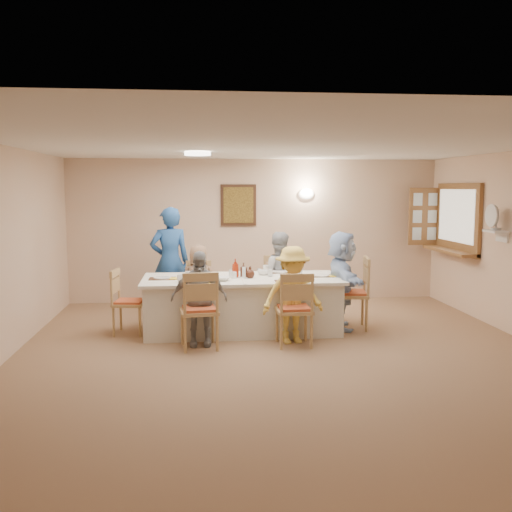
{
  "coord_description": "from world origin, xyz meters",
  "views": [
    {
      "loc": [
        -1.0,
        -6.5,
        2.01
      ],
      "look_at": [
        -0.2,
        1.4,
        1.05
      ],
      "focal_mm": 40.0,
      "sensor_mm": 36.0,
      "label": 1
    }
  ],
  "objects": [
    {
      "name": "serving_hatch",
      "position": [
        3.21,
        2.4,
        1.5
      ],
      "size": [
        0.06,
        1.5,
        1.15
      ],
      "primitive_type": "cube",
      "color": "brown",
      "rests_on": "room_walls"
    },
    {
      "name": "diner_front_left",
      "position": [
        -1.0,
        0.64,
        0.61
      ],
      "size": [
        0.72,
        0.3,
        1.22
      ],
      "primitive_type": "imported",
      "rotation": [
        0.0,
        0.0,
        -0.01
      ],
      "color": "#9A9A9A",
      "rests_on": "ground"
    },
    {
      "name": "chair_back_right",
      "position": [
        0.2,
        2.12,
        0.48
      ],
      "size": [
        0.51,
        0.51,
        0.95
      ],
      "primitive_type": null,
      "rotation": [
        0.0,
        0.0,
        -0.12
      ],
      "color": "tan",
      "rests_on": "ground"
    },
    {
      "name": "napkin_re",
      "position": [
        0.9,
        1.27,
        0.77
      ],
      "size": [
        0.15,
        0.15,
        0.01
      ],
      "primitive_type": "cube",
      "color": "yellow",
      "rests_on": "dining_table"
    },
    {
      "name": "plate_le",
      "position": [
        -1.5,
        1.32,
        0.77
      ],
      "size": [
        0.23,
        0.23,
        0.01
      ],
      "primitive_type": "cylinder",
      "color": "white",
      "rests_on": "dining_table"
    },
    {
      "name": "diner_back_left",
      "position": [
        -1.0,
        2.0,
        0.58
      ],
      "size": [
        0.65,
        0.5,
        1.16
      ],
      "primitive_type": "imported",
      "rotation": [
        0.0,
        0.0,
        3.02
      ],
      "color": "brown",
      "rests_on": "ground"
    },
    {
      "name": "placemat_fl",
      "position": [
        -1.0,
        0.9,
        0.76
      ],
      "size": [
        0.33,
        0.25,
        0.01
      ],
      "primitive_type": "cube",
      "color": "#472B19",
      "rests_on": "dining_table"
    },
    {
      "name": "plate_fl",
      "position": [
        -1.0,
        0.9,
        0.77
      ],
      "size": [
        0.23,
        0.23,
        0.01
      ],
      "primitive_type": "cylinder",
      "color": "white",
      "rests_on": "dining_table"
    },
    {
      "name": "dining_table",
      "position": [
        -0.4,
        1.32,
        0.38
      ],
      "size": [
        2.75,
        1.16,
        0.76
      ],
      "primitive_type": "cube",
      "color": "white",
      "rests_on": "ground"
    },
    {
      "name": "plate_re",
      "position": [
        0.72,
        1.32,
        0.77
      ],
      "size": [
        0.23,
        0.23,
        0.01
      ],
      "primitive_type": "cylinder",
      "color": "white",
      "rests_on": "dining_table"
    },
    {
      "name": "bowl_b",
      "position": [
        -0.07,
        1.55,
        0.79
      ],
      "size": [
        0.23,
        0.23,
        0.06
      ],
      "primitive_type": "imported",
      "rotation": [
        0.0,
        0.0,
        0.07
      ],
      "color": "white",
      "rests_on": "dining_table"
    },
    {
      "name": "plate_bl",
      "position": [
        -1.0,
        1.74,
        0.77
      ],
      "size": [
        0.23,
        0.23,
        0.01
      ],
      "primitive_type": "cylinder",
      "color": "white",
      "rests_on": "dining_table"
    },
    {
      "name": "diner_front_right",
      "position": [
        0.2,
        0.64,
        0.63
      ],
      "size": [
        0.98,
        0.75,
        1.26
      ],
      "primitive_type": "imported",
      "rotation": [
        0.0,
        0.0,
        0.18
      ],
      "color": "#F5CB53",
      "rests_on": "ground"
    },
    {
      "name": "fan_shelf",
      "position": [
        3.13,
        1.05,
        1.4
      ],
      "size": [
        0.22,
        0.36,
        0.03
      ],
      "primitive_type": "cube",
      "color": "white",
      "rests_on": "room_walls"
    },
    {
      "name": "room_walls",
      "position": [
        0.0,
        0.0,
        1.51
      ],
      "size": [
        7.0,
        7.0,
        7.0
      ],
      "color": "beige",
      "rests_on": "ground"
    },
    {
      "name": "diner_back_right",
      "position": [
        0.2,
        2.0,
        0.67
      ],
      "size": [
        0.78,
        0.67,
        1.34
      ],
      "primitive_type": "imported",
      "rotation": [
        0.0,
        0.0,
        3.02
      ],
      "color": "#A6A9AE",
      "rests_on": "ground"
    },
    {
      "name": "chair_front_right",
      "position": [
        0.2,
        0.52,
        0.48
      ],
      "size": [
        0.46,
        0.46,
        0.96
      ],
      "primitive_type": null,
      "rotation": [
        0.0,
        0.0,
        3.15
      ],
      "color": "tan",
      "rests_on": "ground"
    },
    {
      "name": "teacup_a",
      "position": [
        -1.23,
        1.02,
        0.81
      ],
      "size": [
        0.14,
        0.14,
        0.1
      ],
      "primitive_type": "imported",
      "rotation": [
        0.0,
        0.0,
        -0.07
      ],
      "color": "white",
      "rests_on": "dining_table"
    },
    {
      "name": "chair_right_end",
      "position": [
        1.15,
        1.32,
        0.52
      ],
      "size": [
        0.57,
        0.57,
        1.04
      ],
      "primitive_type": null,
      "rotation": [
        0.0,
        0.0,
        -1.72
      ],
      "color": "tan",
      "rests_on": "ground"
    },
    {
      "name": "wall_sconce",
      "position": [
        0.9,
        3.44,
        1.9
      ],
      "size": [
        0.26,
        0.09,
        0.18
      ],
      "primitive_type": "ellipsoid",
      "color": "white",
      "rests_on": "room_walls"
    },
    {
      "name": "placemat_bl",
      "position": [
        -1.0,
        1.74,
        0.76
      ],
      "size": [
        0.34,
        0.26,
        0.01
      ],
      "primitive_type": "cube",
      "color": "#472B19",
      "rests_on": "dining_table"
    },
    {
      "name": "placemat_fr",
      "position": [
        0.2,
        0.9,
        0.76
      ],
      "size": [
        0.37,
        0.28,
        0.01
      ],
      "primitive_type": "cube",
      "color": "#472B19",
      "rests_on": "dining_table"
    },
    {
      "name": "condiment_brown",
      "position": [
        -0.38,
        1.39,
        0.86
      ],
      "size": [
        0.09,
        0.1,
        0.2
      ],
      "primitive_type": "imported",
      "rotation": [
        0.0,
        0.0,
        0.03
      ],
      "color": "#3E1C10",
      "rests_on": "dining_table"
    },
    {
      "name": "diner_right_end",
      "position": [
        1.02,
        1.32,
        0.7
      ],
      "size": [
        1.37,
        0.65,
        1.4
      ],
      "primitive_type": "imported",
      "rotation": [
        0.0,
        0.0,
        1.48
      ],
      "color": "#BBD7FF",
      "rests_on": "ground"
    },
    {
      "name": "napkin_bl",
      "position": [
        -0.82,
        1.69,
        0.77
      ],
      "size": [
        0.15,
        0.15,
        0.01
      ],
      "primitive_type": "cube",
      "color": "yellow",
      "rests_on": "dining_table"
    },
    {
      "name": "condiment_malt",
      "position": [
        -0.3,
        1.27,
        0.84
      ],
      "size": [
        0.18,
        0.18,
        0.16
      ],
      "primitive_type": "imported",
      "rotation": [
        0.0,
        0.0,
        -0.21
      ],
      "color": "#3E1C10",
      "rests_on": "dining_table"
    },
    {
      "name": "chair_front_left",
      "position": [
        -1.0,
        0.52,
        0.5
      ],
      "size": [
        0.53,
        0.53,
        1.0
      ],
      "primitive_type": null,
      "rotation": [
        0.0,
        0.0,
        3.25
      ],
      "color": "tan",
      "rests_on": "ground"
    },
    {
      "name": "caregiver",
      "position": [
        -1.45,
        2.47,
        0.85
      ],
      "size": [
        0.79,
        0.66,
        1.71
      ],
      "primitive_type": "imported",
      "rotation": [
        0.0,
        0.0,
        3.35
      ],
      "color": "#234F90",
      "rests_on": "ground"
    },
    {
      "name": "placemat_br",
      "position": [
        0.2,
        1.74,
        0.76
      ],
      "size": [
        0.34,
        0.25,
        0.01
      ],
      "primitive_type": "cube",
      "color": "#472B19",
      "rests_on": "dining_table"
    },
    {
      "name": "plate_br",
      "position": [
        0.2,
        1.74,
        0.77
      ],
      "size": [
        0.25,
        0.25,
        0.02
      ],
      "primitive_type": "cylinder",
      "color": "white",
      "rests_on": "dining_table"
    },
    {
      "name": "desk_fan",
      "position": [
        3.1,
        1.05,
        1.55
      ],
      "size": [
        0.3,
        0.3,
        0.28
      ],
      "primitive_type": null,
      "color": "#A5A5A8",
      "rests_on": "fan_shelf"
    },
    {
      "name": "chair_back_left",
      "position": [
        -1.0,
        2.12,
        0.45
      ],
      "size": [
        0.43,
        0.43,
        0.89
      ],
      "primitive_type": null,
      "rotation": [
        0.0,
        0.0,
        0.0
      ],
      "color": "tan",
      "rests_on": "ground"
    },
    {
      "name": "chair_left_end",
      "position": [
        -1.95,
        1.32,
        0.45
      ],
      "size": [
        0.49,
        0.49,
        0.9
      ],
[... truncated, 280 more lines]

